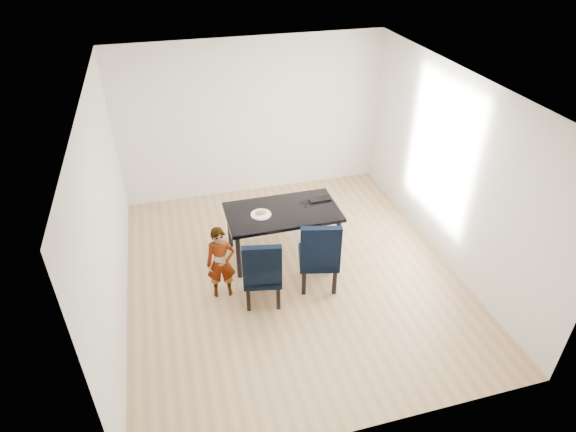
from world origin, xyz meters
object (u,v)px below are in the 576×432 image
object	(u,v)px
plate	(261,214)
laptop	(319,198)
chair_left	(262,269)
dining_table	(283,232)
chair_right	(319,252)
child	(221,263)

from	to	relation	value
plate	laptop	size ratio (longest dim) A/B	0.86
laptop	plate	bearing A→B (deg)	10.07
chair_left	plate	xyz separation A→B (m)	(0.19, 0.87, 0.26)
dining_table	chair_left	distance (m)	1.03
chair_right	plate	xyz separation A→B (m)	(-0.61, 0.75, 0.22)
dining_table	child	bearing A→B (deg)	-146.77
dining_table	plate	size ratio (longest dim) A/B	5.59
chair_left	child	distance (m)	0.55
child	plate	bearing A→B (deg)	47.65
chair_right	child	distance (m)	1.29
child	laptop	world-z (taller)	child
chair_right	laptop	bearing A→B (deg)	85.45
chair_right	child	bearing A→B (deg)	-172.18
plate	dining_table	bearing A→B (deg)	4.60
chair_right	laptop	world-z (taller)	chair_right
chair_right	laptop	xyz separation A→B (m)	(0.32, 0.96, 0.23)
dining_table	child	size ratio (longest dim) A/B	1.54
plate	child	bearing A→B (deg)	-137.27
dining_table	laptop	distance (m)	0.74
chair_right	child	size ratio (longest dim) A/B	1.03
chair_left	plate	size ratio (longest dim) A/B	3.51
dining_table	laptop	xyz separation A→B (m)	(0.61, 0.18, 0.39)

